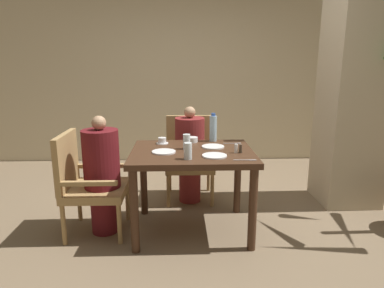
% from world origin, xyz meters
% --- Properties ---
extents(ground_plane, '(16.00, 16.00, 0.00)m').
position_xyz_m(ground_plane, '(0.00, 0.00, 0.00)').
color(ground_plane, '#7A664C').
extents(wall_back, '(8.00, 0.06, 2.80)m').
position_xyz_m(wall_back, '(0.00, 2.41, 1.40)').
color(wall_back, beige).
rests_on(wall_back, ground_plane).
extents(pillar_stone, '(0.60, 0.60, 2.70)m').
position_xyz_m(pillar_stone, '(1.74, 0.65, 1.35)').
color(pillar_stone, '#BCAD8E').
rests_on(pillar_stone, ground_plane).
extents(dining_table, '(1.08, 0.86, 0.76)m').
position_xyz_m(dining_table, '(0.00, 0.00, 0.65)').
color(dining_table, '#422819').
rests_on(dining_table, ground_plane).
extents(chair_left_side, '(0.54, 0.53, 0.92)m').
position_xyz_m(chair_left_side, '(-0.95, 0.00, 0.49)').
color(chair_left_side, '#A88451').
rests_on(chair_left_side, ground_plane).
extents(diner_in_left_chair, '(0.32, 0.32, 1.08)m').
position_xyz_m(diner_in_left_chair, '(-0.80, 0.00, 0.55)').
color(diner_in_left_chair, '#5B1419').
rests_on(diner_in_left_chair, ground_plane).
extents(chair_far_side, '(0.53, 0.54, 0.92)m').
position_xyz_m(chair_far_side, '(0.00, 0.84, 0.49)').
color(chair_far_side, '#A88451').
rests_on(chair_far_side, ground_plane).
extents(diner_in_far_chair, '(0.32, 0.32, 1.07)m').
position_xyz_m(diner_in_far_chair, '(-0.00, 0.70, 0.55)').
color(diner_in_far_chair, maroon).
rests_on(diner_in_far_chair, ground_plane).
extents(plate_main_left, '(0.21, 0.21, 0.01)m').
position_xyz_m(plate_main_left, '(0.20, 0.12, 0.77)').
color(plate_main_left, white).
rests_on(plate_main_left, dining_table).
extents(plate_main_right, '(0.21, 0.21, 0.01)m').
position_xyz_m(plate_main_right, '(0.18, -0.20, 0.77)').
color(plate_main_right, white).
rests_on(plate_main_right, dining_table).
extents(plate_dessert_center, '(0.21, 0.21, 0.01)m').
position_xyz_m(plate_dessert_center, '(-0.25, -0.06, 0.77)').
color(plate_dessert_center, white).
rests_on(plate_dessert_center, dining_table).
extents(teacup_with_saucer, '(0.12, 0.12, 0.06)m').
position_xyz_m(teacup_with_saucer, '(-0.28, 0.28, 0.79)').
color(teacup_with_saucer, white).
rests_on(teacup_with_saucer, dining_table).
extents(bowl_small, '(0.11, 0.11, 0.05)m').
position_xyz_m(bowl_small, '(0.01, 0.33, 0.79)').
color(bowl_small, white).
rests_on(bowl_small, dining_table).
extents(water_bottle, '(0.07, 0.07, 0.28)m').
position_xyz_m(water_bottle, '(0.22, 0.37, 0.89)').
color(water_bottle, '#A3C6DB').
rests_on(water_bottle, dining_table).
extents(glass_tall_near, '(0.07, 0.07, 0.14)m').
position_xyz_m(glass_tall_near, '(-0.04, -0.27, 0.83)').
color(glass_tall_near, silver).
rests_on(glass_tall_near, dining_table).
extents(glass_tall_mid, '(0.07, 0.07, 0.14)m').
position_xyz_m(glass_tall_mid, '(-0.05, 0.06, 0.83)').
color(glass_tall_mid, silver).
rests_on(glass_tall_mid, dining_table).
extents(salt_shaker, '(0.03, 0.03, 0.08)m').
position_xyz_m(salt_shaker, '(0.37, -0.09, 0.80)').
color(salt_shaker, white).
rests_on(salt_shaker, dining_table).
extents(pepper_shaker, '(0.03, 0.03, 0.07)m').
position_xyz_m(pepper_shaker, '(0.41, -0.09, 0.80)').
color(pepper_shaker, '#4C3D2D').
rests_on(pepper_shaker, dining_table).
extents(fork_beside_plate, '(0.17, 0.02, 0.00)m').
position_xyz_m(fork_beside_plate, '(0.41, 0.26, 0.76)').
color(fork_beside_plate, silver).
rests_on(fork_beside_plate, dining_table).
extents(knife_beside_plate, '(0.18, 0.02, 0.00)m').
position_xyz_m(knife_beside_plate, '(0.42, -0.32, 0.76)').
color(knife_beside_plate, silver).
rests_on(knife_beside_plate, dining_table).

